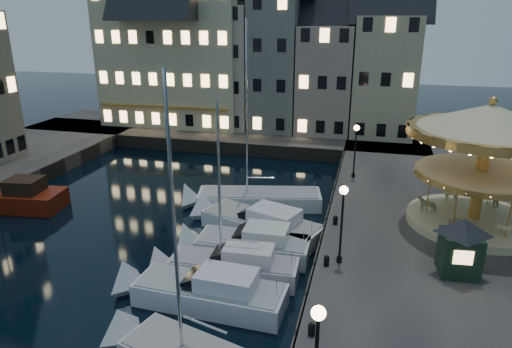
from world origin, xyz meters
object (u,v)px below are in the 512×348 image
(bollard_d, at_px, (342,188))
(bollard_a, at_px, (312,328))
(motorboat_e, at_px, (257,223))
(streetlamp_b, at_px, (342,213))
(motorboat_b, at_px, (202,292))
(bollard_c, at_px, (335,220))
(red_fishing_boat, at_px, (10,198))
(motorboat_d, at_px, (246,245))
(streetlamp_c, at_px, (356,144))
(motorboat_c, at_px, (226,266))
(carousel, at_px, (486,143))
(ticket_kiosk, at_px, (462,237))
(bollard_b, at_px, (327,260))
(motorboat_f, at_px, (251,199))

(bollard_d, bearing_deg, bollard_a, -90.00)
(motorboat_e, bearing_deg, streetlamp_b, -40.55)
(bollard_a, xyz_separation_m, motorboat_b, (-5.61, 2.63, -0.96))
(bollard_c, xyz_separation_m, motorboat_b, (-5.61, -7.87, -0.96))
(motorboat_b, distance_m, red_fishing_boat, 19.33)
(streetlamp_b, height_order, bollard_d, streetlamp_b)
(motorboat_d, bearing_deg, motorboat_e, 93.14)
(bollard_a, height_order, bollard_d, same)
(bollard_d, distance_m, motorboat_e, 7.28)
(streetlamp_b, height_order, streetlamp_c, same)
(red_fishing_boat, bearing_deg, motorboat_b, -23.27)
(bollard_c, distance_m, motorboat_c, 7.53)
(motorboat_c, relative_size, carousel, 1.17)
(red_fishing_boat, bearing_deg, motorboat_e, 1.63)
(motorboat_c, height_order, red_fishing_boat, motorboat_c)
(streetlamp_b, xyz_separation_m, motorboat_c, (-5.82, -0.85, -3.34))
(motorboat_c, height_order, motorboat_d, motorboat_c)
(red_fishing_boat, bearing_deg, streetlamp_c, 21.07)
(motorboat_e, relative_size, ticket_kiosk, 2.70)
(motorboat_e, bearing_deg, bollard_a, -65.14)
(streetlamp_b, height_order, motorboat_e, streetlamp_b)
(bollard_a, relative_size, motorboat_d, 0.08)
(bollard_b, bearing_deg, streetlamp_c, 87.55)
(streetlamp_c, xyz_separation_m, bollard_c, (-0.60, -9.00, -2.41))
(bollard_c, xyz_separation_m, ticket_kiosk, (6.27, -4.10, 1.66))
(motorboat_b, height_order, motorboat_c, motorboat_c)
(carousel, bearing_deg, ticket_kiosk, -106.40)
(bollard_a, xyz_separation_m, carousel, (8.08, 12.53, 4.81))
(streetlamp_c, xyz_separation_m, motorboat_c, (-5.82, -14.35, -3.34))
(motorboat_f, bearing_deg, motorboat_e, -70.67)
(motorboat_c, bearing_deg, motorboat_e, 87.79)
(bollard_c, distance_m, motorboat_b, 9.71)
(bollard_a, distance_m, motorboat_c, 7.39)
(motorboat_b, relative_size, ticket_kiosk, 2.54)
(motorboat_d, bearing_deg, streetlamp_c, 65.20)
(ticket_kiosk, bearing_deg, carousel, 73.60)
(bollard_a, relative_size, motorboat_e, 0.06)
(bollard_b, distance_m, bollard_c, 5.00)
(streetlamp_b, distance_m, bollard_c, 5.14)
(bollard_d, bearing_deg, ticket_kiosk, -56.84)
(motorboat_f, distance_m, red_fishing_boat, 17.55)
(bollard_b, height_order, red_fishing_boat, red_fishing_boat)
(bollard_b, distance_m, motorboat_d, 5.41)
(bollard_a, relative_size, motorboat_c, 0.05)
(streetlamp_b, height_order, motorboat_f, motorboat_f)
(motorboat_e, distance_m, ticket_kiosk, 12.38)
(bollard_c, relative_size, motorboat_f, 0.04)
(motorboat_e, xyz_separation_m, carousel, (13.08, 1.74, 5.76))
(red_fishing_boat, bearing_deg, bollard_c, 0.57)
(motorboat_b, relative_size, motorboat_e, 0.94)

